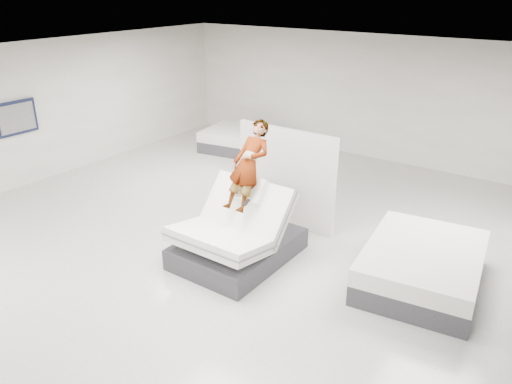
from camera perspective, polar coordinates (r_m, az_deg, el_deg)
room at (r=7.55m, az=-5.82°, el=1.09°), size 14.00×14.04×3.20m
hero_bed at (r=8.44m, az=-2.23°, el=-5.23°), size 1.58×2.07×1.39m
person at (r=8.32m, az=-0.88°, el=1.06°), size 0.58×1.54×1.14m
remote at (r=8.00m, az=-1.09°, el=-1.20°), size 0.05×0.14×0.08m
divider_panel at (r=9.50m, az=3.43°, el=1.70°), size 2.10×0.13×1.91m
flat_bed_right_far at (r=8.25m, az=18.44°, el=-8.05°), size 1.95×2.44×0.62m
flat_bed_left_far at (r=14.00m, az=-1.38°, el=5.92°), size 2.34×1.90×0.58m
wall_poster at (r=12.36m, az=-25.71°, el=7.64°), size 0.06×0.95×0.75m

